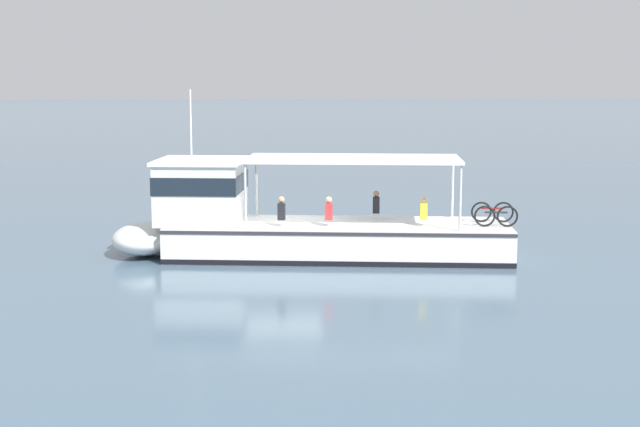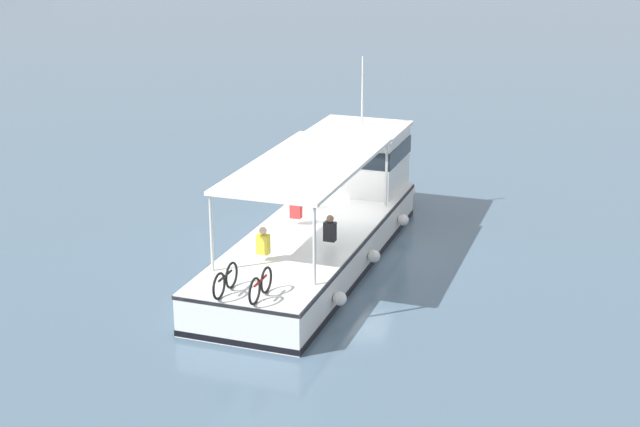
# 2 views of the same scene
# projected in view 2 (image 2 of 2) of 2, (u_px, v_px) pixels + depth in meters

# --- Properties ---
(ground_plane) EXTENTS (400.00, 400.00, 0.00)m
(ground_plane) POSITION_uv_depth(u_px,v_px,m) (350.00, 247.00, 27.94)
(ground_plane) COLOR slate
(ferry_main) EXTENTS (13.01, 4.39, 5.32)m
(ferry_main) POSITION_uv_depth(u_px,v_px,m) (331.00, 215.00, 27.59)
(ferry_main) COLOR white
(ferry_main) RESTS_ON ground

